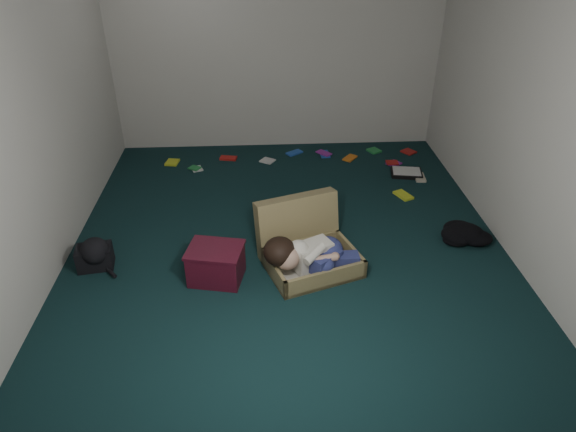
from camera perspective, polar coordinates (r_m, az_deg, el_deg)
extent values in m
plane|color=black|center=(4.90, -0.10, -2.58)|extent=(4.50, 4.50, 0.00)
plane|color=silver|center=(6.47, -1.30, 18.58)|extent=(4.50, 0.00, 4.50)
plane|color=silver|center=(2.32, 3.02, -7.02)|extent=(4.50, 0.00, 4.50)
plane|color=silver|center=(4.65, -25.98, 10.26)|extent=(0.00, 4.50, 4.50)
plane|color=silver|center=(4.84, 24.75, 11.30)|extent=(0.00, 4.50, 4.50)
cube|color=olive|center=(4.45, 2.82, -5.19)|extent=(0.89, 0.76, 0.17)
cube|color=beige|center=(4.48, 2.80, -5.65)|extent=(0.81, 0.68, 0.02)
cube|color=olive|center=(4.61, 1.04, -0.96)|extent=(0.79, 0.47, 0.56)
cube|color=white|center=(4.37, 2.71, -4.41)|extent=(0.37, 0.31, 0.24)
sphere|color=tan|center=(4.23, -0.08, -4.68)|extent=(0.21, 0.21, 0.21)
ellipsoid|color=black|center=(4.24, -0.93, -3.96)|extent=(0.27, 0.29, 0.24)
ellipsoid|color=navy|center=(4.44, 4.55, -3.86)|extent=(0.25, 0.29, 0.24)
cube|color=navy|center=(4.33, 4.22, -5.07)|extent=(0.30, 0.29, 0.15)
cube|color=navy|center=(4.40, 6.17, -4.93)|extent=(0.26, 0.14, 0.12)
sphere|color=white|center=(4.48, 7.12, -4.62)|extent=(0.12, 0.12, 0.12)
sphere|color=white|center=(4.43, 7.58, -5.26)|extent=(0.11, 0.11, 0.11)
cylinder|color=tan|center=(4.26, 4.18, -4.73)|extent=(0.21, 0.13, 0.07)
cube|color=#440E1C|center=(4.37, -7.99, -5.40)|extent=(0.49, 0.41, 0.29)
cube|color=#440E1C|center=(4.28, -8.14, -3.74)|extent=(0.51, 0.44, 0.02)
cube|color=black|center=(6.22, 13.02, 4.69)|extent=(0.39, 0.32, 0.04)
cube|color=white|center=(6.21, 13.05, 4.90)|extent=(0.35, 0.28, 0.01)
cube|color=yellow|center=(6.50, -12.73, 5.80)|extent=(0.18, 0.13, 0.02)
cube|color=red|center=(6.50, -6.64, 6.38)|extent=(0.22, 0.21, 0.02)
cube|color=silver|center=(6.40, -2.29, 6.17)|extent=(0.18, 0.21, 0.02)
cube|color=#2150B3|center=(6.59, 4.09, 6.89)|extent=(0.19, 0.21, 0.02)
cube|color=orange|center=(6.51, 6.90, 6.41)|extent=(0.22, 0.21, 0.02)
cube|color=#25893F|center=(6.75, 9.52, 7.15)|extent=(0.19, 0.15, 0.02)
cube|color=purple|center=(6.46, 11.67, 5.73)|extent=(0.22, 0.22, 0.02)
cube|color=beige|center=(6.18, 14.42, 4.15)|extent=(0.17, 0.20, 0.02)
cube|color=yellow|center=(5.75, 12.68, 2.23)|extent=(0.20, 0.22, 0.02)
cube|color=red|center=(6.82, 13.25, 6.96)|extent=(0.22, 0.20, 0.02)
cube|color=silver|center=(6.29, -10.09, 5.19)|extent=(0.20, 0.16, 0.02)
cube|color=#2150B3|center=(6.61, 0.71, 7.03)|extent=(0.22, 0.22, 0.02)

